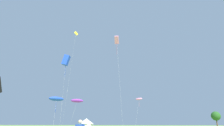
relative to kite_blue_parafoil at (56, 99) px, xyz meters
name	(u,v)px	position (x,y,z in m)	size (l,w,h in m)	color
kite_blue_parafoil	(56,99)	(0.00, 0.00, 0.00)	(3.18, 3.84, 7.16)	blue
kite_pink_parafoil	(139,99)	(17.05, 12.91, 1.19)	(2.37, 2.13, 8.17)	pink
kite_blue_box	(66,60)	(-0.51, 4.40, 10.23)	(2.04, 1.88, 18.22)	blue
kite_purple_parafoil	(77,101)	(0.40, 11.49, 0.90)	(3.62, 3.06, 8.10)	purple
kite_pink_box	(117,40)	(13.27, -0.75, 12.36)	(1.82, 2.94, 19.91)	pink
kite_yellow_diamond	(76,36)	(-6.80, 25.25, 27.63)	(2.69, 2.80, 36.28)	yellow
festival_tent_center	(86,123)	(-2.34, 29.19, -4.73)	(5.04, 5.04, 3.28)	white
tree_distant_left	(216,116)	(47.73, 51.46, -1.98)	(3.79, 3.79, 6.50)	brown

